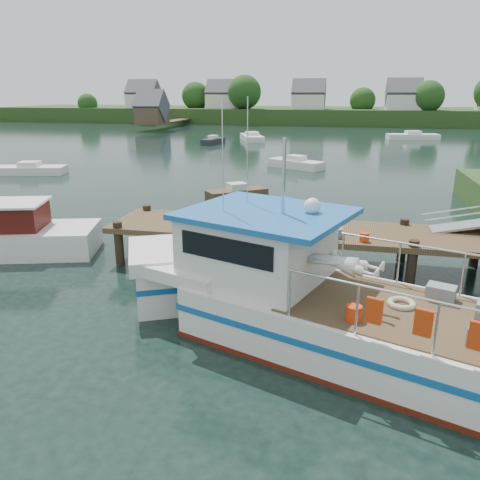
% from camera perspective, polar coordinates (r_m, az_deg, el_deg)
% --- Properties ---
extents(ground_plane, '(160.00, 160.00, 0.00)m').
position_cam_1_polar(ground_plane, '(17.17, 4.35, -2.87)').
color(ground_plane, black).
extents(far_shore, '(140.00, 42.55, 9.22)m').
position_cam_1_polar(far_shore, '(98.41, 11.56, 15.00)').
color(far_shore, '#29441B').
rests_on(far_shore, ground).
extents(dock, '(16.60, 3.00, 4.78)m').
position_cam_1_polar(dock, '(16.94, 26.92, 2.89)').
color(dock, '#4C3924').
rests_on(dock, ground).
extents(lobster_boat, '(12.05, 6.88, 5.91)m').
position_cam_1_polar(lobster_boat, '(11.87, 8.54, -7.10)').
color(lobster_boat, silver).
rests_on(lobster_boat, ground).
extents(moored_rowboat, '(3.49, 3.13, 1.02)m').
position_cam_1_polar(moored_rowboat, '(27.03, -0.39, 5.63)').
color(moored_rowboat, '#4C3924').
rests_on(moored_rowboat, ground).
extents(moored_far, '(6.83, 3.30, 1.11)m').
position_cam_1_polar(moored_far, '(67.02, 20.30, 11.78)').
color(moored_far, silver).
rests_on(moored_far, ground).
extents(moored_a, '(5.46, 2.97, 0.96)m').
position_cam_1_polar(moored_a, '(39.32, -24.20, 7.84)').
color(moored_a, silver).
rests_on(moored_a, ground).
extents(moored_b, '(4.89, 3.78, 1.05)m').
position_cam_1_polar(moored_b, '(39.11, 6.83, 9.25)').
color(moored_b, silver).
rests_on(moored_b, ground).
extents(moored_d, '(4.34, 6.92, 1.11)m').
position_cam_1_polar(moored_d, '(61.66, 1.46, 12.41)').
color(moored_d, silver).
rests_on(moored_d, ground).
extents(moored_e, '(2.18, 3.98, 1.04)m').
position_cam_1_polar(moored_e, '(57.37, -3.30, 11.98)').
color(moored_e, black).
rests_on(moored_e, ground).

